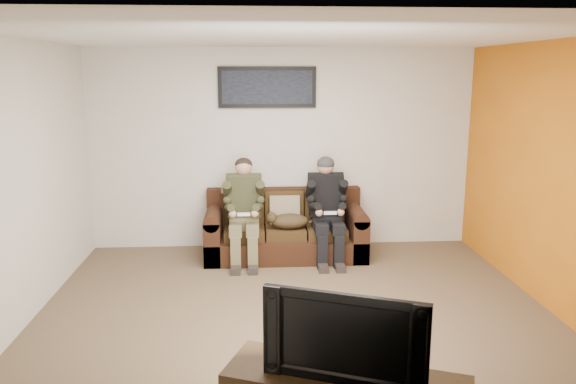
{
  "coord_description": "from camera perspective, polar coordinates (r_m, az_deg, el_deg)",
  "views": [
    {
      "loc": [
        -0.4,
        -5.04,
        2.29
      ],
      "look_at": [
        0.01,
        1.2,
        0.95
      ],
      "focal_mm": 35.0,
      "sensor_mm": 36.0,
      "label": 1
    }
  ],
  "objects": [
    {
      "name": "accent_wall_right",
      "position": [
        5.9,
        25.7,
        1.21
      ],
      "size": [
        0.0,
        4.5,
        4.5
      ],
      "primitive_type": "plane",
      "rotation": [
        1.57,
        0.0,
        -1.57
      ],
      "color": "#BE6513",
      "rests_on": "ground"
    },
    {
      "name": "framed_poster",
      "position": [
        7.27,
        -2.13,
        10.58
      ],
      "size": [
        1.25,
        0.05,
        0.52
      ],
      "color": "black",
      "rests_on": "wall_back"
    },
    {
      "name": "wall_back",
      "position": [
        7.37,
        -0.57,
        4.37
      ],
      "size": [
        5.0,
        0.0,
        5.0
      ],
      "primitive_type": "plane",
      "rotation": [
        1.57,
        0.0,
        0.0
      ],
      "color": "beige",
      "rests_on": "ground"
    },
    {
      "name": "sofa",
      "position": [
        7.16,
        -0.32,
        -3.99
      ],
      "size": [
        1.99,
        0.86,
        0.81
      ],
      "color": "black",
      "rests_on": "ground"
    },
    {
      "name": "ceiling",
      "position": [
        5.07,
        0.85,
        15.58
      ],
      "size": [
        5.0,
        5.0,
        0.0
      ],
      "primitive_type": "plane",
      "rotation": [
        3.14,
        0.0,
        0.0
      ],
      "color": "silver",
      "rests_on": "ground"
    },
    {
      "name": "floor",
      "position": [
        5.56,
        0.77,
        -12.27
      ],
      "size": [
        5.0,
        5.0,
        0.0
      ],
      "primitive_type": "plane",
      "color": "brown",
      "rests_on": "ground"
    },
    {
      "name": "person_right",
      "position": [
        6.95,
        3.96,
        -1.18
      ],
      "size": [
        0.51,
        0.86,
        1.26
      ],
      "color": "black",
      "rests_on": "sofa"
    },
    {
      "name": "cat",
      "position": [
        6.91,
        0.01,
        -2.95
      ],
      "size": [
        0.66,
        0.26,
        0.24
      ],
      "color": "#49361C",
      "rests_on": "sofa"
    },
    {
      "name": "wall_left",
      "position": [
        5.55,
        -25.86,
        0.59
      ],
      "size": [
        0.0,
        4.5,
        4.5
      ],
      "primitive_type": "plane",
      "rotation": [
        1.57,
        0.0,
        1.57
      ],
      "color": "beige",
      "rests_on": "ground"
    },
    {
      "name": "television",
      "position": [
        3.5,
        6.04,
        -14.0
      ],
      "size": [
        0.97,
        0.49,
        0.57
      ],
      "primitive_type": "imported",
      "rotation": [
        0.0,
        0.0,
        -0.38
      ],
      "color": "black",
      "rests_on": "tv_stand"
    },
    {
      "name": "wall_front",
      "position": [
        2.99,
        4.21,
        -7.31
      ],
      "size": [
        5.0,
        0.0,
        5.0
      ],
      "primitive_type": "plane",
      "rotation": [
        -1.57,
        0.0,
        0.0
      ],
      "color": "beige",
      "rests_on": "ground"
    },
    {
      "name": "throw_pillow",
      "position": [
        7.12,
        -0.34,
        -1.81
      ],
      "size": [
        0.38,
        0.18,
        0.38
      ],
      "primitive_type": "cube",
      "rotation": [
        -0.21,
        0.0,
        0.0
      ],
      "color": "#877658",
      "rests_on": "sofa"
    },
    {
      "name": "person_left",
      "position": [
        6.89,
        -4.49,
        -1.34
      ],
      "size": [
        0.51,
        0.87,
        1.25
      ],
      "color": "brown",
      "rests_on": "sofa"
    },
    {
      "name": "throw_blanket",
      "position": [
        7.27,
        -5.18,
        0.33
      ],
      "size": [
        0.41,
        0.2,
        0.07
      ],
      "primitive_type": "cube",
      "color": "tan",
      "rests_on": "sofa"
    },
    {
      "name": "wall_right",
      "position": [
        5.9,
        25.79,
        1.21
      ],
      "size": [
        0.0,
        4.5,
        4.5
      ],
      "primitive_type": "plane",
      "rotation": [
        1.57,
        0.0,
        -1.57
      ],
      "color": "beige",
      "rests_on": "ground"
    }
  ]
}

